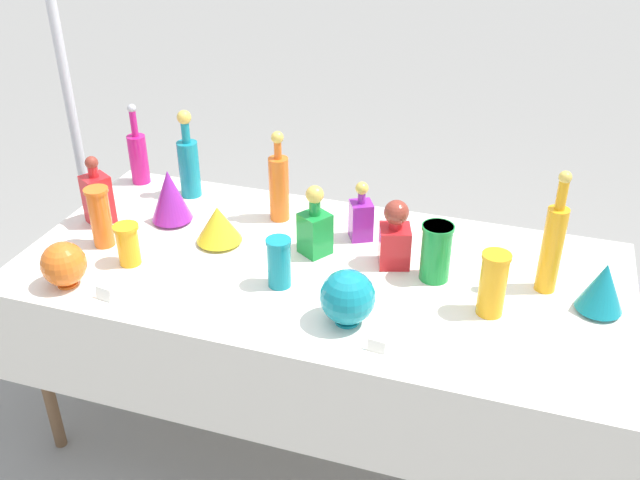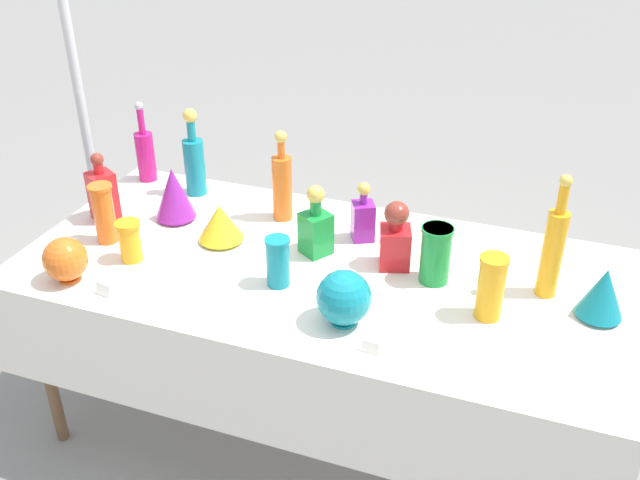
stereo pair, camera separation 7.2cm
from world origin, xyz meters
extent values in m
plane|color=gray|center=(0.00, 0.00, 0.00)|extent=(40.00, 40.00, 0.00)
cube|color=white|center=(0.00, 0.00, 0.74)|extent=(2.04, 0.96, 0.03)
cube|color=white|center=(0.00, -0.48, 0.58)|extent=(2.04, 0.01, 0.37)
cylinder|color=brown|center=(-0.92, -0.38, 0.36)|extent=(0.04, 0.04, 0.73)
cylinder|color=brown|center=(-0.92, 0.38, 0.36)|extent=(0.04, 0.04, 0.73)
cylinder|color=brown|center=(0.92, 0.38, 0.36)|extent=(0.04, 0.04, 0.73)
cylinder|color=teal|center=(-0.66, 0.35, 0.87)|extent=(0.08, 0.08, 0.23)
cylinder|color=teal|center=(-0.66, 0.35, 1.03)|extent=(0.03, 0.03, 0.09)
sphere|color=gold|center=(-0.66, 0.35, 1.09)|extent=(0.06, 0.06, 0.06)
cylinder|color=orange|center=(0.73, 0.09, 0.90)|extent=(0.07, 0.07, 0.29)
cylinder|color=orange|center=(0.73, 0.09, 1.10)|extent=(0.03, 0.03, 0.09)
sphere|color=gold|center=(0.73, 0.09, 1.16)|extent=(0.04, 0.04, 0.04)
cylinder|color=orange|center=(-0.25, 0.27, 0.88)|extent=(0.07, 0.07, 0.25)
cylinder|color=orange|center=(-0.25, 0.27, 1.04)|extent=(0.03, 0.03, 0.07)
sphere|color=gold|center=(-0.25, 0.27, 1.09)|extent=(0.05, 0.05, 0.05)
cylinder|color=#C61972|center=(-0.91, 0.39, 0.86)|extent=(0.08, 0.08, 0.20)
cylinder|color=#C61972|center=(-0.91, 0.39, 1.02)|extent=(0.03, 0.03, 0.11)
sphere|color=#B2B2B7|center=(-0.91, 0.39, 1.08)|extent=(0.03, 0.03, 0.03)
cube|color=red|center=(-0.88, 0.04, 0.85)|extent=(0.12, 0.12, 0.19)
cylinder|color=red|center=(-0.88, 0.04, 0.97)|extent=(0.04, 0.04, 0.04)
sphere|color=maroon|center=(-0.88, 0.04, 1.00)|extent=(0.05, 0.05, 0.05)
cube|color=purple|center=(0.08, 0.22, 0.83)|extent=(0.10, 0.10, 0.14)
cylinder|color=purple|center=(0.08, 0.22, 0.92)|extent=(0.03, 0.03, 0.04)
sphere|color=gold|center=(0.08, 0.22, 0.96)|extent=(0.05, 0.05, 0.05)
cube|color=red|center=(0.23, 0.09, 0.83)|extent=(0.13, 0.13, 0.14)
cylinder|color=red|center=(0.23, 0.09, 0.92)|extent=(0.05, 0.05, 0.03)
sphere|color=maroon|center=(0.23, 0.09, 0.96)|extent=(0.08, 0.08, 0.08)
cube|color=#198C38|center=(-0.04, 0.08, 0.84)|extent=(0.13, 0.13, 0.15)
cylinder|color=#198C38|center=(-0.04, 0.08, 0.94)|extent=(0.04, 0.04, 0.06)
sphere|color=gold|center=(-0.04, 0.08, 0.99)|extent=(0.06, 0.06, 0.06)
cylinder|color=orange|center=(-0.77, -0.10, 0.87)|extent=(0.07, 0.07, 0.22)
cylinder|color=orange|center=(-0.77, -0.10, 0.97)|extent=(0.08, 0.08, 0.01)
cylinder|color=orange|center=(0.57, -0.10, 0.86)|extent=(0.08, 0.08, 0.21)
cylinder|color=orange|center=(0.57, -0.10, 0.96)|extent=(0.09, 0.09, 0.01)
cylinder|color=orange|center=(-0.62, -0.18, 0.83)|extent=(0.07, 0.07, 0.15)
cylinder|color=orange|center=(-0.62, -0.18, 0.90)|extent=(0.09, 0.09, 0.01)
cylinder|color=teal|center=(-0.09, -0.15, 0.84)|extent=(0.08, 0.08, 0.17)
cylinder|color=teal|center=(-0.09, -0.15, 0.92)|extent=(0.08, 0.08, 0.01)
cylinder|color=#198C38|center=(0.38, 0.04, 0.86)|extent=(0.10, 0.10, 0.20)
cylinder|color=#198C38|center=(0.38, 0.04, 0.95)|extent=(0.11, 0.11, 0.01)
cylinder|color=yellow|center=(-0.39, 0.04, 0.77)|extent=(0.09, 0.09, 0.01)
cone|color=yellow|center=(-0.39, 0.04, 0.84)|extent=(0.16, 0.16, 0.13)
cylinder|color=teal|center=(0.89, 0.01, 0.77)|extent=(0.08, 0.08, 0.01)
cone|color=teal|center=(0.89, 0.01, 0.85)|extent=(0.14, 0.14, 0.16)
cylinder|color=purple|center=(-0.62, 0.13, 0.77)|extent=(0.09, 0.09, 0.01)
cone|color=purple|center=(-0.62, 0.13, 0.87)|extent=(0.15, 0.15, 0.20)
cylinder|color=orange|center=(-0.74, -0.36, 0.76)|extent=(0.07, 0.07, 0.01)
sphere|color=orange|center=(-0.74, -0.36, 0.84)|extent=(0.14, 0.14, 0.14)
cylinder|color=teal|center=(0.17, -0.28, 0.76)|extent=(0.07, 0.07, 0.01)
sphere|color=teal|center=(0.17, -0.28, 0.85)|extent=(0.17, 0.17, 0.17)
cube|color=white|center=(-0.58, -0.40, 0.78)|extent=(0.06, 0.02, 0.04)
cube|color=white|center=(0.29, -0.39, 0.78)|extent=(0.05, 0.02, 0.04)
cube|color=tan|center=(-0.45, 1.02, 0.16)|extent=(0.56, 0.40, 0.31)
cube|color=tan|center=(-0.45, 1.14, 0.35)|extent=(0.50, 0.08, 0.09)
cylinder|color=silver|center=(-1.35, 0.58, 1.28)|extent=(0.04, 0.04, 2.56)
cylinder|color=#333338|center=(-1.35, 0.58, 0.02)|extent=(0.18, 0.18, 0.04)
camera|label=1|loc=(0.63, -1.94, 2.05)|focal=40.00mm
camera|label=2|loc=(0.70, -1.92, 2.05)|focal=40.00mm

